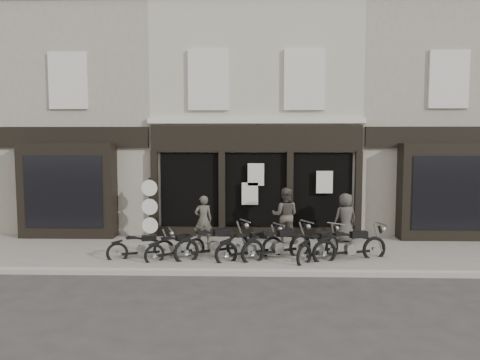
{
  "coord_description": "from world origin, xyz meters",
  "views": [
    {
      "loc": [
        -0.08,
        -12.85,
        3.47
      ],
      "look_at": [
        -0.5,
        1.6,
        2.17
      ],
      "focal_mm": 35.0,
      "sensor_mm": 36.0,
      "label": 1
    }
  ],
  "objects_px": {
    "motorcycle_1": "(176,249)",
    "advert_sign_post": "(150,212)",
    "motorcycle_2": "(214,246)",
    "motorcycle_3": "(251,248)",
    "motorcycle_4": "(278,247)",
    "man_centre": "(285,215)",
    "man_right": "(345,218)",
    "man_left": "(203,220)",
    "motorcycle_6": "(351,248)",
    "motorcycle_0": "(142,249)",
    "motorcycle_5": "(319,249)"
  },
  "relations": [
    {
      "from": "motorcycle_2",
      "to": "man_right",
      "type": "xyz_separation_m",
      "value": [
        4.07,
        2.04,
        0.48
      ]
    },
    {
      "from": "man_right",
      "to": "motorcycle_0",
      "type": "bearing_deg",
      "value": 0.95
    },
    {
      "from": "motorcycle_3",
      "to": "motorcycle_6",
      "type": "xyz_separation_m",
      "value": [
        2.77,
        0.01,
        0.02
      ]
    },
    {
      "from": "motorcycle_6",
      "to": "man_left",
      "type": "xyz_separation_m",
      "value": [
        -4.28,
        1.76,
        0.46
      ]
    },
    {
      "from": "motorcycle_1",
      "to": "man_left",
      "type": "height_order",
      "value": "man_left"
    },
    {
      "from": "motorcycle_3",
      "to": "advert_sign_post",
      "type": "bearing_deg",
      "value": 116.21
    },
    {
      "from": "motorcycle_4",
      "to": "motorcycle_6",
      "type": "bearing_deg",
      "value": -31.51
    },
    {
      "from": "motorcycle_2",
      "to": "motorcycle_6",
      "type": "xyz_separation_m",
      "value": [
        3.81,
        -0.1,
        -0.01
      ]
    },
    {
      "from": "motorcycle_4",
      "to": "motorcycle_6",
      "type": "height_order",
      "value": "motorcycle_4"
    },
    {
      "from": "motorcycle_1",
      "to": "motorcycle_4",
      "type": "distance_m",
      "value": 2.85
    },
    {
      "from": "motorcycle_3",
      "to": "motorcycle_4",
      "type": "relative_size",
      "value": 0.94
    },
    {
      "from": "motorcycle_2",
      "to": "motorcycle_5",
      "type": "relative_size",
      "value": 1.21
    },
    {
      "from": "man_left",
      "to": "man_right",
      "type": "bearing_deg",
      "value": 169.35
    },
    {
      "from": "motorcycle_1",
      "to": "man_left",
      "type": "distance_m",
      "value": 1.92
    },
    {
      "from": "motorcycle_3",
      "to": "man_left",
      "type": "height_order",
      "value": "man_left"
    },
    {
      "from": "motorcycle_3",
      "to": "motorcycle_4",
      "type": "bearing_deg",
      "value": -22.77
    },
    {
      "from": "motorcycle_2",
      "to": "advert_sign_post",
      "type": "height_order",
      "value": "advert_sign_post"
    },
    {
      "from": "motorcycle_3",
      "to": "man_centre",
      "type": "relative_size",
      "value": 1.1
    },
    {
      "from": "motorcycle_2",
      "to": "advert_sign_post",
      "type": "relative_size",
      "value": 0.97
    },
    {
      "from": "motorcycle_2",
      "to": "motorcycle_4",
      "type": "distance_m",
      "value": 1.8
    },
    {
      "from": "man_right",
      "to": "man_centre",
      "type": "bearing_deg",
      "value": -14.97
    },
    {
      "from": "motorcycle_3",
      "to": "advert_sign_post",
      "type": "height_order",
      "value": "advert_sign_post"
    },
    {
      "from": "man_centre",
      "to": "man_left",
      "type": "bearing_deg",
      "value": 13.65
    },
    {
      "from": "motorcycle_0",
      "to": "motorcycle_6",
      "type": "height_order",
      "value": "motorcycle_6"
    },
    {
      "from": "motorcycle_3",
      "to": "motorcycle_5",
      "type": "bearing_deg",
      "value": -27.88
    },
    {
      "from": "motorcycle_4",
      "to": "motorcycle_5",
      "type": "bearing_deg",
      "value": -30.83
    },
    {
      "from": "motorcycle_3",
      "to": "motorcycle_4",
      "type": "distance_m",
      "value": 0.77
    },
    {
      "from": "man_left",
      "to": "man_centre",
      "type": "distance_m",
      "value": 2.61
    },
    {
      "from": "motorcycle_1",
      "to": "advert_sign_post",
      "type": "distance_m",
      "value": 2.63
    },
    {
      "from": "motorcycle_1",
      "to": "motorcycle_6",
      "type": "relative_size",
      "value": 0.74
    },
    {
      "from": "motorcycle_2",
      "to": "motorcycle_6",
      "type": "bearing_deg",
      "value": -30.01
    },
    {
      "from": "motorcycle_3",
      "to": "man_right",
      "type": "bearing_deg",
      "value": 5.64
    },
    {
      "from": "motorcycle_4",
      "to": "man_right",
      "type": "relative_size",
      "value": 1.31
    },
    {
      "from": "man_left",
      "to": "man_centre",
      "type": "bearing_deg",
      "value": 170.29
    },
    {
      "from": "motorcycle_0",
      "to": "man_left",
      "type": "distance_m",
      "value": 2.41
    },
    {
      "from": "advert_sign_post",
      "to": "motorcycle_5",
      "type": "bearing_deg",
      "value": -19.18
    },
    {
      "from": "motorcycle_6",
      "to": "man_right",
      "type": "relative_size",
      "value": 1.37
    },
    {
      "from": "motorcycle_3",
      "to": "motorcycle_6",
      "type": "height_order",
      "value": "motorcycle_6"
    },
    {
      "from": "motorcycle_2",
      "to": "motorcycle_4",
      "type": "relative_size",
      "value": 1.02
    },
    {
      "from": "motorcycle_6",
      "to": "man_right",
      "type": "bearing_deg",
      "value": 65.61
    },
    {
      "from": "motorcycle_3",
      "to": "man_centre",
      "type": "xyz_separation_m",
      "value": [
        1.09,
        2.03,
        0.6
      ]
    },
    {
      "from": "motorcycle_1",
      "to": "motorcycle_3",
      "type": "bearing_deg",
      "value": -38.31
    },
    {
      "from": "motorcycle_5",
      "to": "man_right",
      "type": "bearing_deg",
      "value": 11.65
    },
    {
      "from": "man_centre",
      "to": "man_right",
      "type": "distance_m",
      "value": 1.95
    },
    {
      "from": "motorcycle_0",
      "to": "motorcycle_6",
      "type": "distance_m",
      "value": 5.83
    },
    {
      "from": "motorcycle_0",
      "to": "motorcycle_3",
      "type": "height_order",
      "value": "motorcycle_3"
    },
    {
      "from": "motorcycle_0",
      "to": "advert_sign_post",
      "type": "distance_m",
      "value": 2.35
    },
    {
      "from": "motorcycle_2",
      "to": "motorcycle_3",
      "type": "bearing_deg",
      "value": -34.67
    },
    {
      "from": "motorcycle_1",
      "to": "man_left",
      "type": "relative_size",
      "value": 1.05
    },
    {
      "from": "motorcycle_4",
      "to": "motorcycle_2",
      "type": "bearing_deg",
      "value": 150.15
    }
  ]
}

